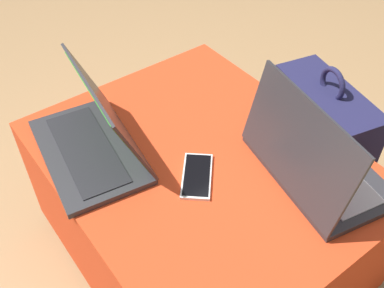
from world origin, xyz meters
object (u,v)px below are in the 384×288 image
laptop_near (95,137)px  backpack (317,151)px  laptop_far (312,161)px  cell_phone (197,176)px

laptop_near → backpack: (0.22, 0.65, -0.26)m
laptop_far → laptop_near: bearing=55.3°
laptop_near → laptop_far: bearing=52.4°
laptop_far → cell_phone: 0.28m
cell_phone → backpack: bearing=-137.7°
laptop_near → cell_phone: (0.23, 0.15, -0.04)m
cell_phone → laptop_near: bearing=-15.7°
laptop_near → backpack: bearing=79.8°
laptop_near → laptop_far: size_ratio=0.99×
backpack → laptop_far: bearing=134.0°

